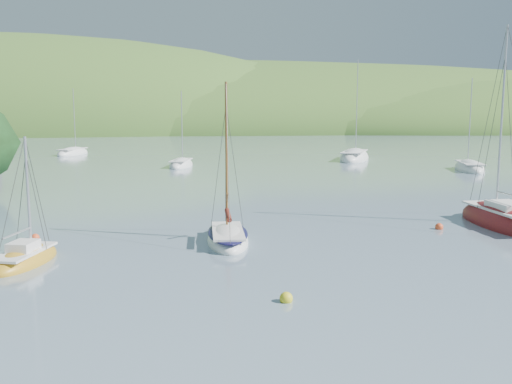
{
  "coord_description": "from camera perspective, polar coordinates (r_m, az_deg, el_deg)",
  "views": [
    {
      "loc": [
        -2.43,
        -21.57,
        6.58
      ],
      "look_at": [
        0.58,
        8.0,
        2.22
      ],
      "focal_mm": 40.0,
      "sensor_mm": 36.0,
      "label": 1
    }
  ],
  "objects": [
    {
      "name": "sailboat_yellow",
      "position": [
        26.51,
        -22.08,
        -6.29
      ],
      "size": [
        2.75,
        4.75,
        5.93
      ],
      "rotation": [
        0.0,
        0.0,
        -0.23
      ],
      "color": "#BD8920",
      "rests_on": "ground"
    },
    {
      "name": "shoreline_hills",
      "position": [
        194.24,
        -7.99,
        6.33
      ],
      "size": [
        690.0,
        135.0,
        56.0
      ],
      "color": "#336024",
      "rests_on": "ground"
    },
    {
      "name": "distant_sloop_c",
      "position": [
        86.17,
        -17.85,
        3.69
      ],
      "size": [
        4.61,
        7.62,
        10.27
      ],
      "rotation": [
        0.0,
        0.0,
        -0.31
      ],
      "color": "white",
      "rests_on": "ground"
    },
    {
      "name": "mooring_buoys",
      "position": [
        26.29,
        1.33,
        -5.88
      ],
      "size": [
        21.83,
        11.38,
        0.46
      ],
      "color": "yellow",
      "rests_on": "ground"
    },
    {
      "name": "distant_sloop_b",
      "position": [
        74.68,
        9.8,
        3.35
      ],
      "size": [
        7.03,
        10.33,
        13.94
      ],
      "rotation": [
        0.0,
        0.0,
        -0.41
      ],
      "color": "white",
      "rests_on": "ground"
    },
    {
      "name": "ground",
      "position": [
        22.68,
        0.59,
        -8.52
      ],
      "size": [
        700.0,
        700.0,
        0.0
      ],
      "primitive_type": "plane",
      "color": "slate",
      "rests_on": "ground"
    },
    {
      "name": "distant_sloop_a",
      "position": [
        65.65,
        -7.5,
        2.67
      ],
      "size": [
        3.49,
        6.85,
        9.33
      ],
      "rotation": [
        0.0,
        0.0,
        -0.19
      ],
      "color": "white",
      "rests_on": "ground"
    },
    {
      "name": "sloop_red",
      "position": [
        35.0,
        23.65,
        -2.82
      ],
      "size": [
        3.1,
        8.29,
        12.13
      ],
      "rotation": [
        0.0,
        0.0,
        0.04
      ],
      "color": "maroon",
      "rests_on": "ground"
    },
    {
      "name": "daysailer_white",
      "position": [
        28.44,
        -2.85,
        -4.62
      ],
      "size": [
        2.06,
        5.52,
        8.46
      ],
      "rotation": [
        0.0,
        0.0,
        -0.01
      ],
      "color": "white",
      "rests_on": "ground"
    },
    {
      "name": "distant_sloop_d",
      "position": [
        65.15,
        20.56,
        2.18
      ],
      "size": [
        4.29,
        7.88,
        10.66
      ],
      "rotation": [
        0.0,
        0.0,
        -0.23
      ],
      "color": "white",
      "rests_on": "ground"
    }
  ]
}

